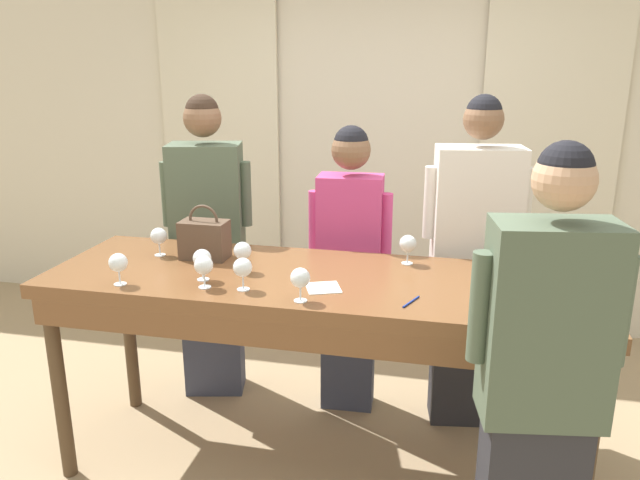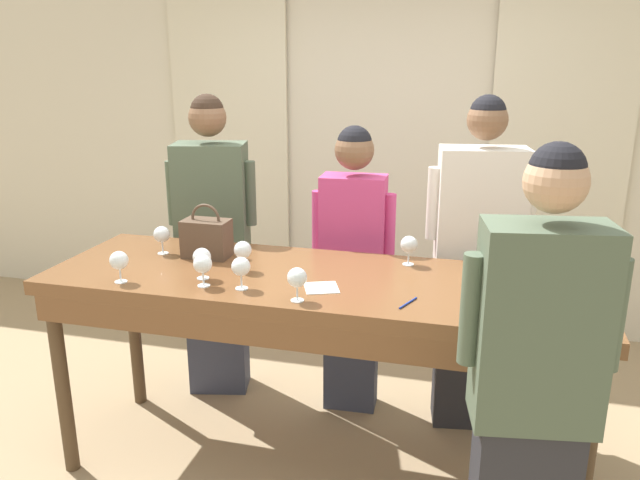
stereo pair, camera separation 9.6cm
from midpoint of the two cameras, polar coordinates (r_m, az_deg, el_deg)
ground_plane at (r=3.38m, az=0.50°, el=-19.93°), size 18.00×18.00×0.00m
wall_back at (r=4.72m, az=6.59°, el=9.05°), size 12.00×0.06×2.80m
curtain_panel_left at (r=4.99m, az=-7.62°, el=8.76°), size 0.93×0.03×2.69m
curtain_panel_right at (r=4.65m, az=21.50°, el=7.21°), size 0.93×0.03×2.69m
tasting_bar at (r=2.90m, az=0.44°, el=-5.25°), size 2.52×0.81×1.03m
wine_bottle at (r=2.66m, az=17.43°, el=-2.95°), size 0.08×0.08×0.34m
handbag at (r=3.17m, az=-9.48°, el=0.22°), size 0.23×0.14×0.28m
wine_glass_front_left at (r=2.94m, az=-6.15°, el=-0.99°), size 0.08×0.08×0.15m
wine_glass_front_mid at (r=2.71m, az=-6.24°, el=-2.48°), size 0.08×0.08×0.15m
wine_glass_front_right at (r=2.86m, az=-9.80°, el=-1.60°), size 0.08×0.08×0.15m
wine_glass_center_left at (r=2.77m, az=18.18°, el=-2.81°), size 0.08×0.08×0.15m
wine_glass_center_mid at (r=2.90m, az=-17.00°, el=-1.87°), size 0.08×0.08×0.15m
wine_glass_center_right at (r=3.27m, az=-13.46°, el=0.46°), size 0.08×0.08×0.15m
wine_glass_back_left at (r=3.05m, az=9.04°, el=-0.48°), size 0.08×0.08×0.15m
wine_glass_back_mid at (r=2.57m, az=-1.04°, el=-3.51°), size 0.08×0.08×0.15m
wine_glass_back_right at (r=2.77m, az=-9.70°, el=-2.22°), size 0.08×0.08×0.15m
napkin at (r=2.74m, az=1.13°, el=-4.40°), size 0.19×0.19×0.00m
pen at (r=2.60m, az=9.12°, el=-5.71°), size 0.06×0.13×0.01m
guest_olive_jacket at (r=3.72m, az=-8.94°, el=-0.52°), size 0.52×0.34×1.81m
guest_pink_top at (r=3.50m, az=3.79°, el=-2.25°), size 0.47×0.22×1.66m
guest_cream_sweater at (r=3.43m, az=14.89°, el=-2.35°), size 0.56×0.31×1.82m
host_pouring at (r=2.24m, az=20.00°, el=-13.83°), size 0.51×0.28×1.77m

